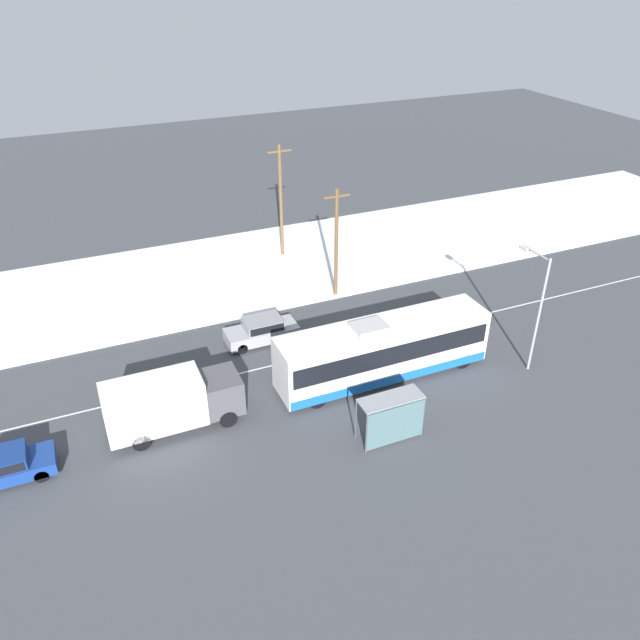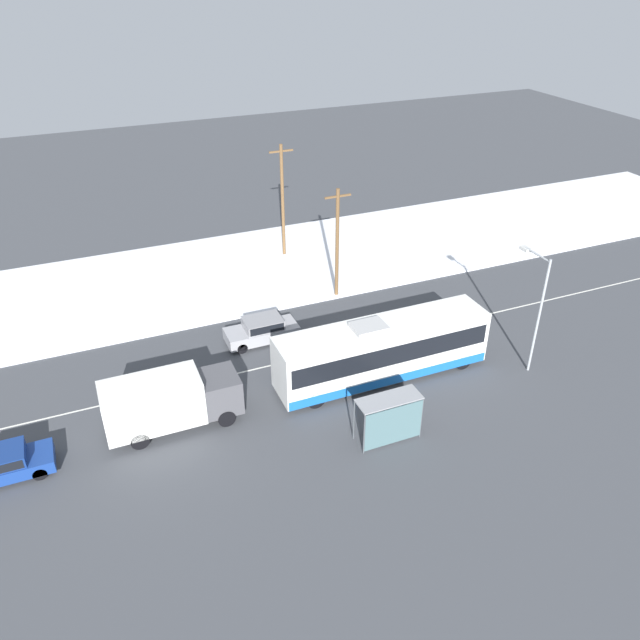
% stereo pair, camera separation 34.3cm
% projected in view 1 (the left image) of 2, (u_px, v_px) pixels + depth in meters
% --- Properties ---
extents(ground_plane, '(120.00, 120.00, 0.00)m').
position_uv_depth(ground_plane, '(373.00, 341.00, 38.00)').
color(ground_plane, '#424449').
extents(snow_lot, '(80.00, 13.30, 0.12)m').
position_uv_depth(snow_lot, '(298.00, 260.00, 47.73)').
color(snow_lot, white).
rests_on(snow_lot, ground_plane).
extents(lane_marking_center, '(60.00, 0.12, 0.00)m').
position_uv_depth(lane_marking_center, '(373.00, 341.00, 38.00)').
color(lane_marking_center, silver).
rests_on(lane_marking_center, ground_plane).
extents(city_bus, '(12.02, 2.57, 3.55)m').
position_uv_depth(city_bus, '(383.00, 350.00, 34.08)').
color(city_bus, white).
rests_on(city_bus, ground_plane).
extents(box_truck, '(6.63, 2.30, 2.89)m').
position_uv_depth(box_truck, '(170.00, 401.00, 30.41)').
color(box_truck, silver).
rests_on(box_truck, ground_plane).
extents(sedan_car, '(4.37, 1.80, 1.54)m').
position_uv_depth(sedan_car, '(262.00, 329.00, 37.58)').
color(sedan_car, '#9E9EA3').
rests_on(sedan_car, ground_plane).
extents(parked_car_near_truck, '(4.20, 1.80, 1.41)m').
position_uv_depth(parked_car_near_truck, '(4.00, 466.00, 27.80)').
color(parked_car_near_truck, navy).
rests_on(parked_car_near_truck, ground_plane).
extents(pedestrian_at_stop, '(0.65, 0.29, 1.80)m').
position_uv_depth(pedestrian_at_stop, '(390.00, 405.00, 30.95)').
color(pedestrian_at_stop, '#23232D').
rests_on(pedestrian_at_stop, ground_plane).
extents(bus_shelter, '(3.15, 1.20, 2.40)m').
position_uv_depth(bus_shelter, '(393.00, 413.00, 29.51)').
color(bus_shelter, gray).
rests_on(bus_shelter, ground_plane).
extents(streetlamp, '(0.36, 2.31, 6.92)m').
position_uv_depth(streetlamp, '(536.00, 298.00, 33.64)').
color(streetlamp, '#9EA3A8').
rests_on(streetlamp, ground_plane).
extents(utility_pole_roadside, '(1.80, 0.24, 7.64)m').
position_uv_depth(utility_pole_roadside, '(336.00, 242.00, 40.91)').
color(utility_pole_roadside, brown).
rests_on(utility_pole_roadside, ground_plane).
extents(utility_pole_snowlot, '(1.80, 0.24, 8.64)m').
position_uv_depth(utility_pole_snowlot, '(281.00, 200.00, 46.25)').
color(utility_pole_snowlot, brown).
rests_on(utility_pole_snowlot, ground_plane).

